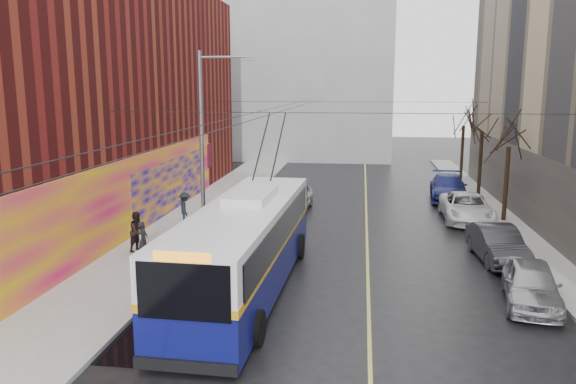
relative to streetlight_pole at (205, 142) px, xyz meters
name	(u,v)px	position (x,y,z in m)	size (l,w,h in m)	color
ground	(318,341)	(6.14, -10.00, -4.85)	(140.00, 140.00, 0.00)	black
sidewalk_left	(183,229)	(-1.86, 2.00, -4.77)	(4.00, 60.00, 0.15)	gray
sidewalk_right	(523,240)	(15.14, 2.00, -4.77)	(2.00, 60.00, 0.15)	gray
lane_line	(367,227)	(7.64, 4.00, -4.84)	(0.12, 50.00, 0.01)	#BFB74C
building_left	(51,94)	(-9.85, 3.99, 2.14)	(12.11, 36.00, 14.00)	#561211
building_far	(296,71)	(0.14, 34.99, 4.17)	(20.50, 12.10, 18.00)	gray
streetlight_pole	(205,142)	(0.00, 0.00, 0.00)	(2.65, 0.60, 9.00)	slate
catenary_wires	(294,108)	(3.60, 4.77, 1.40)	(18.00, 60.00, 0.22)	black
tree_near	(510,132)	(15.14, 6.00, 0.13)	(3.20, 3.20, 6.40)	black
tree_mid	(483,120)	(15.14, 13.00, 0.41)	(3.20, 3.20, 6.68)	black
tree_far	(464,116)	(15.14, 20.00, 0.30)	(3.20, 3.20, 6.57)	black
puddle	(134,336)	(0.61, -10.40, -4.84)	(2.48, 3.81, 0.01)	black
pigeons_flying	(289,97)	(3.97, 0.10, 2.09)	(2.35, 2.65, 2.49)	slate
trolleybus	(245,245)	(3.17, -6.24, -3.12)	(3.41, 13.22, 6.22)	#0B0E54
parked_car_a	(531,284)	(13.14, -6.27, -4.10)	(1.75, 4.36, 1.49)	#A5A6AA
parked_car_b	(497,244)	(13.14, -1.30, -4.09)	(1.60, 4.58, 1.51)	#28272A
parked_car_c	(466,207)	(13.14, 6.09, -4.08)	(2.55, 5.54, 1.54)	silver
parked_car_d	(448,187)	(13.03, 12.19, -4.03)	(2.29, 5.64, 1.64)	navy
following_car	(294,197)	(3.26, 7.53, -4.03)	(1.94, 4.82, 1.64)	#A4A5A9
pedestrian_a	(143,239)	(-1.96, -3.11, -3.93)	(0.56, 0.37, 1.54)	black
pedestrian_b	(138,231)	(-2.52, -2.34, -3.80)	(0.87, 0.68, 1.80)	black
pedestrian_c	(185,208)	(-1.98, 2.75, -3.83)	(1.12, 0.64, 1.73)	black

